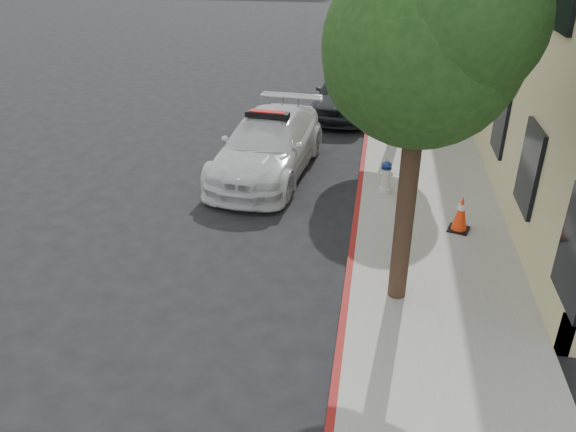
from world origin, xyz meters
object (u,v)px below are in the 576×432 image
(parked_car_mid, at_px, (345,93))
(fire_hydrant, at_px, (386,177))
(police_car, at_px, (268,145))
(parked_car_far, at_px, (360,41))
(traffic_cone, at_px, (461,213))

(parked_car_mid, relative_size, fire_hydrant, 5.85)
(police_car, distance_m, parked_car_far, 15.48)
(police_car, distance_m, traffic_cone, 5.27)
(parked_car_far, distance_m, traffic_cone, 18.34)
(police_car, distance_m, parked_car_mid, 5.63)
(police_car, height_order, fire_hydrant, police_car)
(parked_car_mid, height_order, fire_hydrant, parked_car_mid)
(police_car, bearing_deg, fire_hydrant, -13.64)
(parked_car_mid, relative_size, parked_car_far, 1.01)
(traffic_cone, bearing_deg, police_car, 149.24)
(parked_car_mid, bearing_deg, traffic_cone, -65.13)
(parked_car_far, bearing_deg, fire_hydrant, -90.24)
(fire_hydrant, bearing_deg, parked_car_mid, 98.41)
(police_car, relative_size, parked_car_mid, 1.21)
(police_car, height_order, parked_car_far, police_car)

